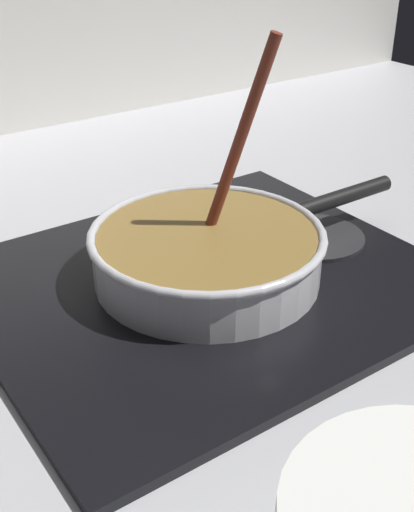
# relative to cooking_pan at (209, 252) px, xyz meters

# --- Properties ---
(ground) EXTENTS (2.40, 1.60, 0.04)m
(ground) POSITION_rel_cooking_pan_xyz_m (-0.05, -0.07, -0.07)
(ground) COLOR #B7B7BC
(hob_plate) EXTENTS (0.56, 0.48, 0.01)m
(hob_plate) POSITION_rel_cooking_pan_xyz_m (-0.00, -0.00, -0.04)
(hob_plate) COLOR black
(hob_plate) RESTS_ON ground
(burner_ring) EXTENTS (0.17, 0.17, 0.01)m
(burner_ring) POSITION_rel_cooking_pan_xyz_m (-0.00, -0.00, -0.03)
(burner_ring) COLOR #592D0C
(burner_ring) RESTS_ON hob_plate
(spare_burner) EXTENTS (0.14, 0.14, 0.01)m
(spare_burner) POSITION_rel_cooking_pan_xyz_m (0.18, -0.00, -0.03)
(spare_burner) COLOR #262628
(spare_burner) RESTS_ON hob_plate
(cooking_pan) EXTENTS (0.46, 0.29, 0.29)m
(cooking_pan) POSITION_rel_cooking_pan_xyz_m (0.00, 0.00, 0.00)
(cooking_pan) COLOR silver
(cooking_pan) RESTS_ON hob_plate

